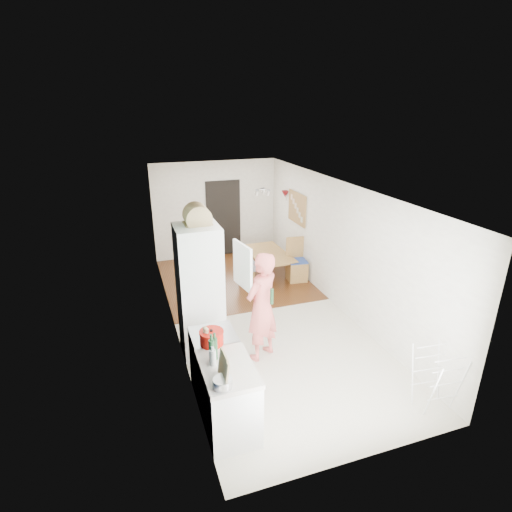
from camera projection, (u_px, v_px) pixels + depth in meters
room_shell at (260, 255)px, 7.24m from camera, size 3.20×7.00×2.50m
floor at (260, 316)px, 7.68m from camera, size 3.20×7.00×0.01m
wood_floor_overlay at (234, 278)px, 9.32m from camera, size 3.20×3.30×0.01m
sage_wall_panel at (190, 280)px, 4.78m from camera, size 0.02×3.00×1.30m
tile_splashback at (203, 355)px, 4.54m from camera, size 0.02×1.90×0.50m
doorway_recess at (224, 219)px, 10.46m from camera, size 0.90×0.04×2.00m
base_cabinet at (229, 400)px, 4.88m from camera, size 0.60×0.90×0.86m
worktop at (228, 369)px, 4.72m from camera, size 0.62×0.92×0.06m
range_cooker at (215, 364)px, 5.54m from camera, size 0.60×0.60×0.88m
cooker_top at (213, 335)px, 5.38m from camera, size 0.60×0.60×0.04m
fridge_housing at (200, 292)px, 6.23m from camera, size 0.66×0.66×2.15m
fridge_door at (243, 266)px, 5.98m from camera, size 0.14×0.56×0.70m
fridge_interior at (218, 261)px, 6.15m from camera, size 0.02×0.52×0.66m
pinboard at (297, 208)px, 9.28m from camera, size 0.03×0.90×0.70m
pinboard_frame at (297, 208)px, 9.28m from camera, size 0.00×0.94×0.74m
wall_sconce at (285, 194)px, 9.77m from camera, size 0.18×0.18×0.16m
person at (262, 298)px, 6.10m from camera, size 0.91×0.82×2.10m
dining_table at (269, 265)px, 9.51m from camera, size 0.76×1.32×0.46m
dining_chair at (297, 260)px, 9.06m from camera, size 0.46×0.46×0.99m
stool at (246, 276)px, 8.99m from camera, size 0.30×0.30×0.38m
grey_drape at (246, 265)px, 8.84m from camera, size 0.40×0.40×0.18m
drying_rack at (436, 379)px, 5.24m from camera, size 0.49×0.45×0.87m
bread_bin at (197, 217)px, 5.90m from camera, size 0.49×0.47×0.21m
red_casserole at (212, 337)px, 5.13m from camera, size 0.38×0.38×0.19m
steel_pan at (223, 383)px, 4.35m from camera, size 0.25×0.25×0.11m
held_bottle at (272, 296)px, 5.92m from camera, size 0.05×0.05×0.25m
bottle_a at (215, 349)px, 4.80m from camera, size 0.08×0.08×0.29m
bottle_b at (212, 352)px, 4.73m from camera, size 0.08×0.08×0.31m
bottle_c at (213, 357)px, 4.71m from camera, size 0.10×0.10×0.20m
pepper_mill_front at (207, 338)px, 5.09m from camera, size 0.06×0.06×0.20m
pepper_mill_back at (206, 338)px, 5.10m from camera, size 0.06×0.06×0.21m
chopping_boards at (224, 368)px, 4.41m from camera, size 0.07×0.25×0.34m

